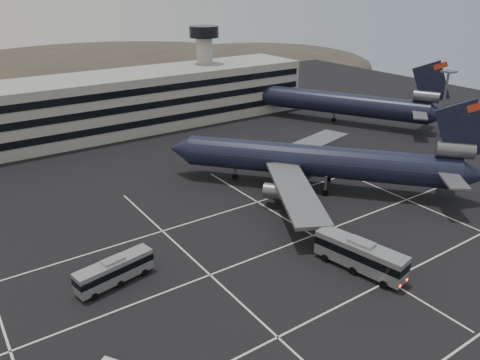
% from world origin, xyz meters
% --- Properties ---
extents(ground, '(260.00, 260.00, 0.00)m').
position_xyz_m(ground, '(0.00, 0.00, 0.00)').
color(ground, black).
rests_on(ground, ground).
extents(lane_markings, '(90.00, 55.62, 0.01)m').
position_xyz_m(lane_markings, '(0.95, 0.72, 0.01)').
color(lane_markings, silver).
rests_on(lane_markings, ground).
extents(terminal, '(125.00, 26.00, 24.00)m').
position_xyz_m(terminal, '(-2.95, 71.14, 6.93)').
color(terminal, gray).
rests_on(terminal, ground).
extents(hills, '(352.00, 180.00, 44.00)m').
position_xyz_m(hills, '(17.99, 170.00, -12.07)').
color(hills, '#38332B').
rests_on(hills, ground).
extents(lightpole_right, '(2.40, 2.40, 18.28)m').
position_xyz_m(lightpole_right, '(58.00, 15.00, 11.82)').
color(lightpole_right, slate).
rests_on(lightpole_right, ground).
extents(trijet_main, '(42.42, 46.87, 18.08)m').
position_xyz_m(trijet_main, '(24.84, 16.55, 5.25)').
color(trijet_main, black).
rests_on(trijet_main, ground).
extents(trijet_far, '(33.94, 53.21, 18.08)m').
position_xyz_m(trijet_far, '(59.18, 45.69, 5.43)').
color(trijet_far, black).
rests_on(trijet_far, ground).
extents(bus_near, '(5.30, 12.76, 4.39)m').
position_xyz_m(bus_near, '(10.72, -6.10, 2.40)').
color(bus_near, gray).
rests_on(bus_near, ground).
extents(bus_far, '(10.44, 4.16, 3.59)m').
position_xyz_m(bus_far, '(-16.71, 9.18, 1.96)').
color(bus_far, gray).
rests_on(bus_far, ground).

